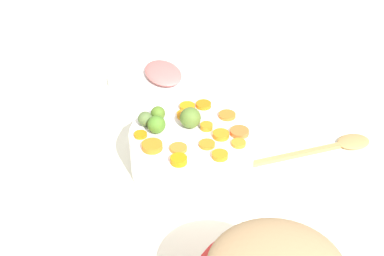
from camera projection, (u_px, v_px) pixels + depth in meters
tabletop at (205, 181)px, 1.14m from camera, size 2.40×2.40×0.02m
serving_bowl_carrots at (192, 150)px, 1.13m from camera, size 0.25×0.25×0.09m
carrot_slice_0 at (206, 126)px, 1.11m from camera, size 0.04×0.04×0.01m
carrot_slice_1 at (204, 105)px, 1.18m from camera, size 0.04×0.04×0.01m
carrot_slice_2 at (140, 135)px, 1.09m from camera, size 0.04×0.04×0.01m
carrot_slice_3 at (187, 107)px, 1.17m from camera, size 0.04×0.04×0.01m
carrot_slice_4 at (221, 135)px, 1.09m from camera, size 0.04×0.04×0.01m
carrot_slice_5 at (178, 148)px, 1.05m from camera, size 0.04×0.04×0.01m
carrot_slice_6 at (239, 132)px, 1.10m from camera, size 0.05×0.05×0.01m
carrot_slice_7 at (227, 115)px, 1.15m from camera, size 0.05×0.05×0.01m
carrot_slice_8 at (184, 115)px, 1.14m from camera, size 0.04×0.04×0.01m
carrot_slice_9 at (220, 155)px, 1.04m from camera, size 0.04×0.04×0.01m
carrot_slice_10 at (207, 144)px, 1.06m from camera, size 0.04×0.04×0.01m
carrot_slice_11 at (239, 143)px, 1.07m from camera, size 0.03×0.03×0.01m
carrot_slice_12 at (152, 146)px, 1.06m from camera, size 0.05×0.05×0.01m
carrot_slice_13 at (179, 160)px, 1.02m from camera, size 0.03×0.03×0.01m
brussels_sprout_0 at (190, 118)px, 1.11m from camera, size 0.04×0.04×0.04m
brussels_sprout_1 at (157, 125)px, 1.09m from camera, size 0.04×0.04×0.04m
brussels_sprout_2 at (145, 119)px, 1.11m from camera, size 0.03×0.03×0.03m
brussels_sprout_3 at (158, 113)px, 1.13m from camera, size 0.03×0.03×0.03m
wooden_spoon at (330, 147)px, 1.20m from camera, size 0.24×0.26×0.01m
ham_plate at (159, 77)px, 1.44m from camera, size 0.26×0.26×0.01m
ham_slice_main at (163, 73)px, 1.42m from camera, size 0.16×0.15×0.02m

